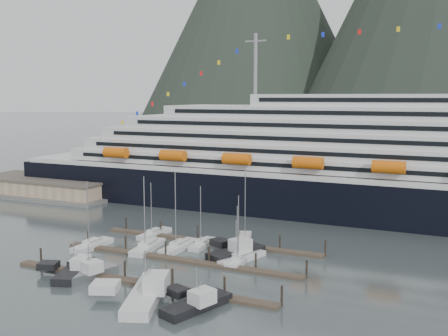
% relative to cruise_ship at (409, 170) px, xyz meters
% --- Properties ---
extents(ground, '(1600.00, 1600.00, 0.00)m').
position_rel_cruise_ship_xyz_m(ground, '(-30.03, -54.94, -12.04)').
color(ground, '#485455').
rests_on(ground, ground).
extents(cruise_ship, '(210.00, 30.40, 50.30)m').
position_rel_cruise_ship_xyz_m(cruise_ship, '(0.00, 0.00, 0.00)').
color(cruise_ship, black).
rests_on(cruise_ship, ground).
extents(warehouse, '(46.00, 20.00, 5.80)m').
position_rel_cruise_ship_xyz_m(warehouse, '(-102.03, -12.94, -9.79)').
color(warehouse, '#595956').
rests_on(warehouse, ground).
extents(dock_near, '(48.18, 2.28, 3.20)m').
position_rel_cruise_ship_xyz_m(dock_near, '(-34.95, -64.89, -11.73)').
color(dock_near, '#3F3529').
rests_on(dock_near, ground).
extents(dock_mid, '(48.18, 2.28, 3.20)m').
position_rel_cruise_ship_xyz_m(dock_mid, '(-34.95, -51.89, -11.73)').
color(dock_mid, '#3F3529').
rests_on(dock_mid, ground).
extents(dock_far, '(48.18, 2.28, 3.20)m').
position_rel_cruise_ship_xyz_m(dock_far, '(-34.95, -38.89, -11.73)').
color(dock_far, '#3F3529').
rests_on(dock_far, ground).
extents(sailboat_a, '(3.22, 9.96, 13.98)m').
position_rel_cruise_ship_xyz_m(sailboat_a, '(-54.35, -51.67, -11.60)').
color(sailboat_a, silver).
rests_on(sailboat_a, ground).
extents(sailboat_b, '(3.28, 10.99, 15.93)m').
position_rel_cruise_ship_xyz_m(sailboat_b, '(-38.23, -45.47, -11.59)').
color(sailboat_b, silver).
rests_on(sailboat_b, ground).
extents(sailboat_c, '(4.40, 11.14, 15.23)m').
position_rel_cruise_ship_xyz_m(sailboat_c, '(-43.62, -48.34, -11.59)').
color(sailboat_c, silver).
rests_on(sailboat_c, ground).
extents(sailboat_d, '(5.80, 11.11, 12.71)m').
position_rel_cruise_ship_xyz_m(sailboat_d, '(-24.14, -47.01, -11.63)').
color(sailboat_d, silver).
rests_on(sailboat_d, ground).
extents(sailboat_e, '(3.31, 9.73, 12.14)m').
position_rel_cruise_ship_xyz_m(sailboat_e, '(-47.96, -38.90, -11.64)').
color(sailboat_e, silver).
rests_on(sailboat_e, ground).
extents(sailboat_f, '(2.76, 8.70, 12.77)m').
position_rel_cruise_ship_xyz_m(sailboat_f, '(-34.91, -41.72, -11.63)').
color(sailboat_f, silver).
rests_on(sailboat_f, ground).
extents(sailboat_g, '(6.04, 10.51, 15.67)m').
position_rel_cruise_ship_xyz_m(sailboat_g, '(-28.52, -34.95, -11.61)').
color(sailboat_g, silver).
rests_on(sailboat_g, ground).
extents(sailboat_h, '(2.46, 8.25, 11.10)m').
position_rel_cruise_ship_xyz_m(sailboat_h, '(-24.10, -48.67, -11.64)').
color(sailboat_h, silver).
rests_on(sailboat_h, ground).
extents(trawler_a, '(9.68, 12.33, 6.52)m').
position_rel_cruise_ship_xyz_m(trawler_a, '(-47.11, -65.67, -11.19)').
color(trawler_a, black).
rests_on(trawler_a, ground).
extents(trawler_b, '(8.19, 10.13, 6.21)m').
position_rel_cruise_ship_xyz_m(trawler_b, '(-43.95, -65.70, -11.21)').
color(trawler_b, gray).
rests_on(trawler_b, ground).
extents(trawler_c, '(12.90, 16.40, 8.21)m').
position_rel_cruise_ship_xyz_m(trawler_c, '(-30.19, -70.01, -11.04)').
color(trawler_c, silver).
rests_on(trawler_c, ground).
extents(trawler_d, '(9.33, 11.59, 6.60)m').
position_rel_cruise_ship_xyz_m(trawler_d, '(-21.67, -69.90, -11.18)').
color(trawler_d, black).
rests_on(trawler_d, ground).
extents(trawler_e, '(10.50, 12.36, 7.71)m').
position_rel_cruise_ship_xyz_m(trawler_e, '(-26.26, -45.18, -11.08)').
color(trawler_e, black).
rests_on(trawler_e, ground).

